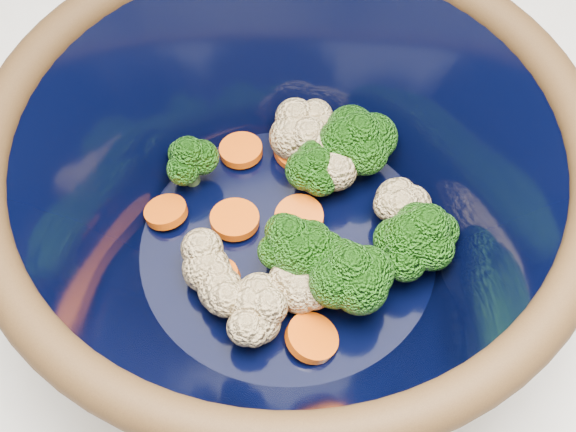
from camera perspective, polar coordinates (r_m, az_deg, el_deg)
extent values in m
cube|color=silver|center=(0.99, -1.19, -11.11)|extent=(1.20, 1.20, 0.90)
cylinder|color=black|center=(0.53, 0.00, -3.70)|extent=(0.20, 0.20, 0.01)
torus|color=black|center=(0.43, 0.00, 5.15)|extent=(0.34, 0.34, 0.02)
cylinder|color=black|center=(0.51, 0.00, -2.30)|extent=(0.19, 0.19, 0.00)
cylinder|color=#608442|center=(0.49, 4.26, -5.29)|extent=(0.01, 0.01, 0.02)
ellipsoid|color=#226312|center=(0.46, 4.46, -3.79)|extent=(0.04, 0.04, 0.04)
cylinder|color=#608442|center=(0.49, 1.87, -3.53)|extent=(0.01, 0.01, 0.02)
ellipsoid|color=#226312|center=(0.48, 1.94, -2.26)|extent=(0.04, 0.04, 0.03)
cylinder|color=#608442|center=(0.54, -6.88, 3.01)|extent=(0.01, 0.01, 0.02)
ellipsoid|color=#226312|center=(0.52, -7.10, 4.32)|extent=(0.04, 0.04, 0.03)
cylinder|color=#608442|center=(0.53, 2.05, 2.37)|extent=(0.01, 0.01, 0.02)
ellipsoid|color=#226312|center=(0.51, 2.12, 3.64)|extent=(0.03, 0.03, 0.03)
cylinder|color=#608442|center=(0.50, 0.00, -2.94)|extent=(0.01, 0.01, 0.02)
ellipsoid|color=#226312|center=(0.48, 0.00, -1.53)|extent=(0.04, 0.04, 0.03)
cylinder|color=#608442|center=(0.50, 9.41, -2.46)|extent=(0.01, 0.01, 0.02)
ellipsoid|color=#226312|center=(0.48, 9.82, -0.91)|extent=(0.04, 0.04, 0.04)
cylinder|color=#608442|center=(0.50, 8.02, -3.30)|extent=(0.01, 0.01, 0.02)
ellipsoid|color=#226312|center=(0.48, 8.32, -2.00)|extent=(0.04, 0.04, 0.03)
cylinder|color=#608442|center=(0.54, 4.92, 4.05)|extent=(0.01, 0.01, 0.02)
ellipsoid|color=#226312|center=(0.52, 5.12, 5.75)|extent=(0.04, 0.04, 0.04)
sphere|color=beige|center=(0.55, 1.56, 5.92)|extent=(0.03, 0.03, 0.03)
sphere|color=beige|center=(0.49, -5.82, -3.76)|extent=(0.03, 0.03, 0.03)
sphere|color=beige|center=(0.52, 8.68, 0.73)|extent=(0.03, 0.03, 0.03)
sphere|color=beige|center=(0.52, 7.73, 1.18)|extent=(0.03, 0.03, 0.03)
sphere|color=beige|center=(0.54, 0.33, 5.63)|extent=(0.03, 0.03, 0.03)
sphere|color=beige|center=(0.48, 0.83, -5.35)|extent=(0.03, 0.03, 0.03)
sphere|color=beige|center=(0.47, -2.12, -7.53)|extent=(0.03, 0.03, 0.03)
sphere|color=beige|center=(0.48, -4.81, -5.25)|extent=(0.03, 0.03, 0.03)
sphere|color=beige|center=(0.48, -2.05, -5.80)|extent=(0.03, 0.03, 0.03)
sphere|color=beige|center=(0.52, 2.22, 3.26)|extent=(0.03, 0.03, 0.03)
cylinder|color=#E55709|center=(0.53, -8.68, 0.29)|extent=(0.03, 0.03, 0.01)
cylinder|color=#E55709|center=(0.48, 1.70, -8.66)|extent=(0.03, 0.03, 0.01)
cylinder|color=#E55709|center=(0.55, -3.37, 4.69)|extent=(0.03, 0.03, 0.01)
cylinder|color=#E55709|center=(0.50, -4.91, -4.41)|extent=(0.03, 0.03, 0.01)
cylinder|color=#E55709|center=(0.55, 0.69, 4.78)|extent=(0.03, 0.03, 0.01)
cylinder|color=#E55709|center=(0.52, -3.81, -0.24)|extent=(0.03, 0.03, 0.01)
cylinder|color=#E55709|center=(0.52, 0.80, -0.13)|extent=(0.03, 0.03, 0.01)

